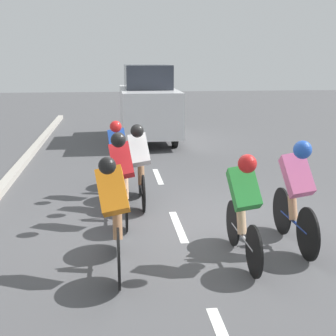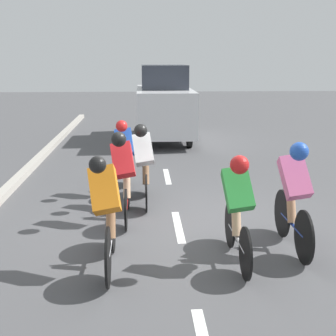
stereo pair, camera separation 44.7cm
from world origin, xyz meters
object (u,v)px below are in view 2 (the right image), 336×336
(cyclist_orange, at_px, (107,211))
(support_car, at_px, (164,104))
(cyclist_blue, at_px, (125,155))
(cyclist_red, at_px, (124,173))
(cyclist_pink, at_px, (294,193))
(cyclist_green, at_px, (238,206))
(cyclist_white, at_px, (144,161))

(cyclist_orange, relative_size, support_car, 0.41)
(cyclist_orange, relative_size, cyclist_blue, 1.06)
(cyclist_red, height_order, cyclist_pink, cyclist_pink)
(cyclist_pink, height_order, support_car, support_car)
(cyclist_green, height_order, support_car, support_car)
(cyclist_white, xyz_separation_m, support_car, (-0.69, -6.82, 0.37))
(cyclist_blue, xyz_separation_m, support_car, (-1.05, -6.06, 0.40))
(cyclist_orange, height_order, cyclist_pink, cyclist_pink)
(cyclist_white, xyz_separation_m, cyclist_green, (-1.15, 2.59, -0.01))
(cyclist_blue, height_order, support_car, support_car)
(cyclist_white, bearing_deg, cyclist_pink, 131.95)
(cyclist_orange, height_order, cyclist_green, cyclist_orange)
(cyclist_blue, bearing_deg, cyclist_orange, 88.18)
(cyclist_white, bearing_deg, support_car, -95.75)
(cyclist_pink, relative_size, cyclist_green, 1.01)
(cyclist_red, xyz_separation_m, cyclist_orange, (0.15, 1.80, -0.03))
(cyclist_orange, bearing_deg, cyclist_green, -177.81)
(cyclist_orange, height_order, support_car, support_car)
(cyclist_white, bearing_deg, cyclist_green, 114.03)
(support_car, bearing_deg, cyclist_pink, 98.22)
(cyclist_green, bearing_deg, cyclist_blue, -65.57)
(cyclist_red, distance_m, cyclist_green, 2.29)
(cyclist_red, bearing_deg, cyclist_orange, 85.40)
(cyclist_blue, relative_size, cyclist_green, 0.99)
(cyclist_pink, relative_size, cyclist_blue, 1.01)
(cyclist_red, relative_size, support_car, 0.40)
(cyclist_blue, distance_m, cyclist_green, 3.66)
(cyclist_orange, relative_size, cyclist_pink, 1.05)
(cyclist_blue, bearing_deg, cyclist_white, 115.81)
(cyclist_blue, height_order, cyclist_green, cyclist_green)
(cyclist_red, distance_m, support_car, 7.73)
(cyclist_red, relative_size, cyclist_blue, 1.04)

